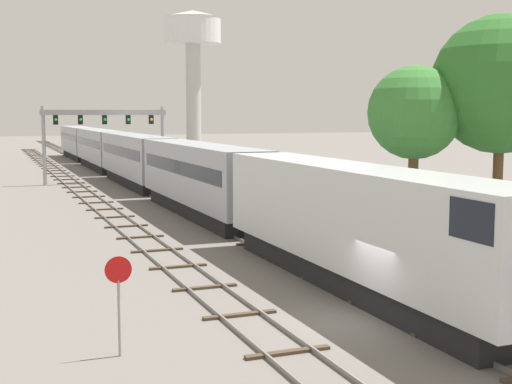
{
  "coord_description": "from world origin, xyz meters",
  "views": [
    {
      "loc": [
        -11.38,
        -19.62,
        6.85
      ],
      "look_at": [
        1.0,
        12.0,
        3.0
      ],
      "focal_mm": 49.01,
      "sensor_mm": 36.0,
      "label": 1
    }
  ],
  "objects_px": {
    "trackside_tree_left": "(415,113)",
    "water_tower": "(193,41)",
    "signal_gantry": "(105,127)",
    "trackside_tree_mid": "(501,85)",
    "passenger_train": "(134,158)",
    "stop_sign": "(119,292)"
  },
  "relations": [
    {
      "from": "passenger_train",
      "to": "signal_gantry",
      "type": "xyz_separation_m",
      "value": [
        -2.25,
        2.86,
        2.93
      ]
    },
    {
      "from": "trackside_tree_left",
      "to": "water_tower",
      "type": "bearing_deg",
      "value": 81.76
    },
    {
      "from": "water_tower",
      "to": "passenger_train",
      "type": "bearing_deg",
      "value": -112.0
    },
    {
      "from": "water_tower",
      "to": "stop_sign",
      "type": "distance_m",
      "value": 105.87
    },
    {
      "from": "passenger_train",
      "to": "signal_gantry",
      "type": "bearing_deg",
      "value": 128.21
    },
    {
      "from": "water_tower",
      "to": "trackside_tree_left",
      "type": "xyz_separation_m",
      "value": [
        -12.43,
        -85.9,
        -12.48
      ]
    },
    {
      "from": "trackside_tree_left",
      "to": "trackside_tree_mid",
      "type": "bearing_deg",
      "value": -21.44
    },
    {
      "from": "trackside_tree_mid",
      "to": "passenger_train",
      "type": "bearing_deg",
      "value": 110.94
    },
    {
      "from": "water_tower",
      "to": "trackside_tree_mid",
      "type": "relative_size",
      "value": 2.0
    },
    {
      "from": "passenger_train",
      "to": "trackside_tree_mid",
      "type": "relative_size",
      "value": 8.61
    },
    {
      "from": "signal_gantry",
      "to": "trackside_tree_left",
      "type": "height_order",
      "value": "trackside_tree_left"
    },
    {
      "from": "stop_sign",
      "to": "trackside_tree_mid",
      "type": "relative_size",
      "value": 0.24
    },
    {
      "from": "water_tower",
      "to": "trackside_tree_mid",
      "type": "distance_m",
      "value": 88.66
    },
    {
      "from": "signal_gantry",
      "to": "water_tower",
      "type": "relative_size",
      "value": 0.49
    },
    {
      "from": "passenger_train",
      "to": "trackside_tree_left",
      "type": "height_order",
      "value": "trackside_tree_left"
    },
    {
      "from": "signal_gantry",
      "to": "water_tower",
      "type": "height_order",
      "value": "water_tower"
    },
    {
      "from": "water_tower",
      "to": "trackside_tree_left",
      "type": "relative_size",
      "value": 2.58
    },
    {
      "from": "passenger_train",
      "to": "signal_gantry",
      "type": "distance_m",
      "value": 4.67
    },
    {
      "from": "signal_gantry",
      "to": "trackside_tree_left",
      "type": "xyz_separation_m",
      "value": [
        11.17,
        -35.93,
        1.29
      ]
    },
    {
      "from": "signal_gantry",
      "to": "trackside_tree_mid",
      "type": "bearing_deg",
      "value": -67.54
    },
    {
      "from": "passenger_train",
      "to": "stop_sign",
      "type": "xyz_separation_m",
      "value": [
        -10.0,
        -46.79,
        -0.74
      ]
    },
    {
      "from": "signal_gantry",
      "to": "trackside_tree_left",
      "type": "bearing_deg",
      "value": -72.74
    }
  ]
}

